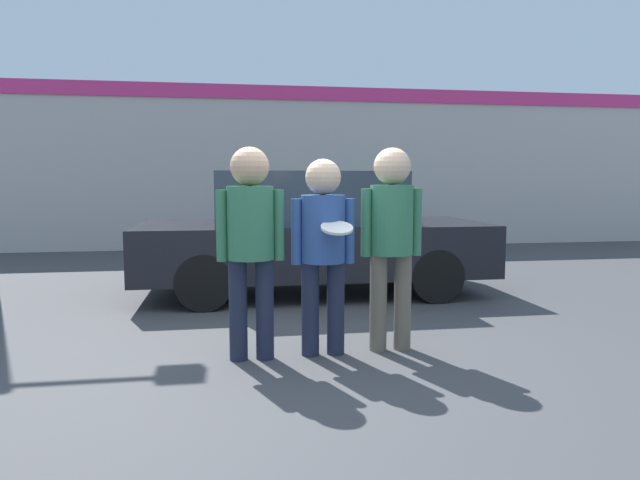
# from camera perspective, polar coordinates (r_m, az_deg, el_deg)

# --- Properties ---
(ground_plane) EXTENTS (56.00, 56.00, 0.00)m
(ground_plane) POSITION_cam_1_polar(r_m,az_deg,el_deg) (4.99, -2.50, -11.40)
(ground_plane) COLOR #3F3F42
(storefront_building) EXTENTS (24.00, 0.22, 3.53)m
(storefront_building) POSITION_cam_1_polar(r_m,az_deg,el_deg) (12.66, -6.78, 7.32)
(storefront_building) COLOR beige
(storefront_building) RESTS_ON ground
(person_left) EXTENTS (0.55, 0.38, 1.76)m
(person_left) POSITION_cam_1_polar(r_m,az_deg,el_deg) (4.70, -6.96, 0.76)
(person_left) COLOR #1E2338
(person_left) RESTS_ON ground
(person_middle_with_frisbee) EXTENTS (0.54, 0.58, 1.67)m
(person_middle_with_frisbee) POSITION_cam_1_polar(r_m,az_deg,el_deg) (4.79, 0.32, 0.10)
(person_middle_with_frisbee) COLOR #1E2338
(person_middle_with_frisbee) RESTS_ON ground
(person_right) EXTENTS (0.54, 0.37, 1.77)m
(person_right) POSITION_cam_1_polar(r_m,az_deg,el_deg) (4.97, 7.16, 1.08)
(person_right) COLOR #665B4C
(person_right) RESTS_ON ground
(parked_car_near) EXTENTS (4.49, 1.90, 1.60)m
(parked_car_near) POSITION_cam_1_polar(r_m,az_deg,el_deg) (7.51, -0.90, 0.65)
(parked_car_near) COLOR black
(parked_car_near) RESTS_ON ground
(street_lamp) EXTENTS (1.51, 0.35, 5.35)m
(street_lamp) POSITION_cam_1_polar(r_m,az_deg,el_deg) (9.13, -29.17, 16.97)
(street_lamp) COLOR #38383D
(street_lamp) RESTS_ON ground
(shrub) EXTENTS (1.15, 1.15, 1.15)m
(shrub) POSITION_cam_1_polar(r_m,az_deg,el_deg) (12.32, 5.56, 1.70)
(shrub) COLOR #2D6B33
(shrub) RESTS_ON ground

